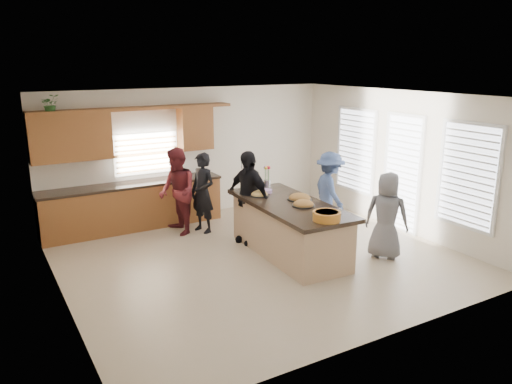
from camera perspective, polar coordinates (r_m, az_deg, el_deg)
floor at (r=8.82m, az=0.49°, el=-7.54°), size 6.50×6.50×0.00m
room_shell at (r=8.28m, az=0.51°, el=4.71°), size 6.52×6.02×2.81m
back_cabinetry at (r=10.40m, az=-14.28°, el=0.78°), size 4.08×0.66×2.46m
right_wall_glazing at (r=10.29m, az=16.55°, el=2.92°), size 0.06×4.00×2.25m
island at (r=8.87m, az=3.81°, el=-4.32°), size 1.26×2.75×0.95m
platter_front at (r=8.53m, az=5.45°, el=-1.43°), size 0.39×0.39×0.16m
platter_mid at (r=8.91m, az=5.01°, el=-0.71°), size 0.43×0.43×0.17m
platter_back at (r=9.13m, az=0.39°, el=-0.27°), size 0.35×0.35×0.14m
salad_bowl at (r=7.81m, az=8.09°, el=-2.68°), size 0.44×0.44×0.14m
clear_cup at (r=8.16m, az=9.59°, el=-2.21°), size 0.07×0.07×0.09m
plate_stack at (r=9.36m, az=1.15°, el=0.11°), size 0.23×0.23×0.06m
flower_vase at (r=9.66m, az=1.29°, el=1.74°), size 0.14×0.14×0.43m
potted_plant at (r=9.96m, az=-22.45°, el=9.26°), size 0.35×0.31×0.36m
woman_left_back at (r=9.96m, az=-6.11°, el=-0.10°), size 0.56×0.68×1.61m
woman_left_mid at (r=9.89m, az=-8.98°, el=0.04°), size 0.66×0.84×1.72m
woman_left_front at (r=9.30m, az=-0.92°, el=-0.61°), size 0.67×1.11×1.76m
woman_right_back at (r=10.16m, az=8.42°, el=0.09°), size 0.82×1.15×1.60m
woman_right_front at (r=8.90m, az=14.70°, el=-2.62°), size 0.83×0.89×1.53m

